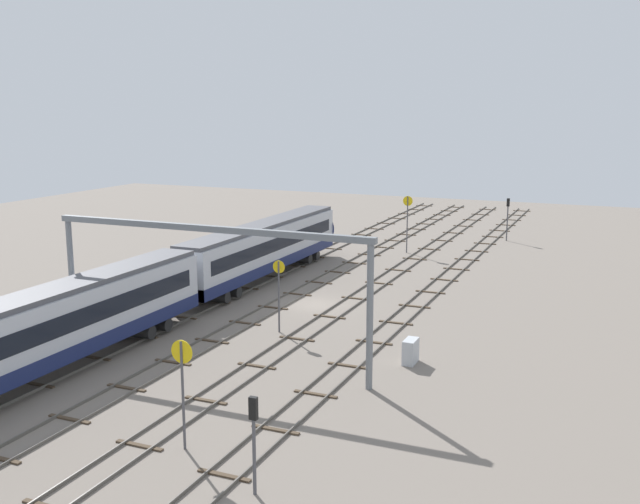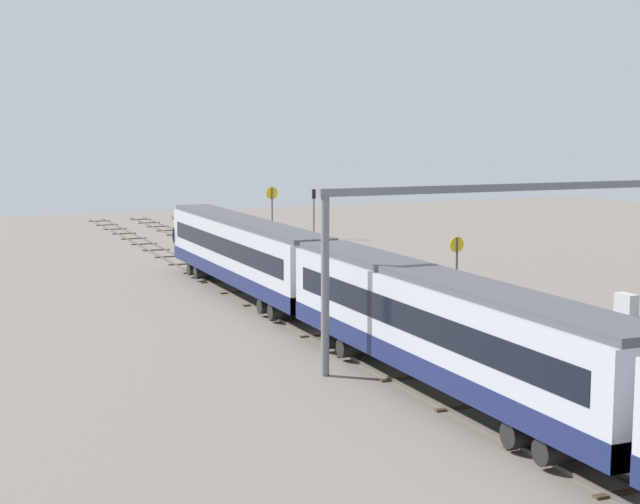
% 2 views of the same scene
% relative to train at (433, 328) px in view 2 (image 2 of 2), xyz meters
% --- Properties ---
extents(ground_plane, '(136.52, 136.52, 0.00)m').
position_rel_train_xyz_m(ground_plane, '(18.45, -7.18, -2.66)').
color(ground_plane, slate).
extents(track_near_foreground, '(120.52, 2.40, 0.16)m').
position_rel_train_xyz_m(track_near_foreground, '(18.45, -14.36, -2.59)').
color(track_near_foreground, '#59544C').
rests_on(track_near_foreground, ground).
extents(track_second_near, '(120.52, 2.40, 0.16)m').
position_rel_train_xyz_m(track_second_near, '(18.45, -9.57, -2.59)').
color(track_second_near, '#59544C').
rests_on(track_second_near, ground).
extents(track_middle, '(120.52, 2.40, 0.16)m').
position_rel_train_xyz_m(track_middle, '(18.45, -4.79, -2.59)').
color(track_middle, '#59544C').
rests_on(track_middle, ground).
extents(track_with_train, '(120.52, 2.40, 0.16)m').
position_rel_train_xyz_m(track_with_train, '(18.45, 0.00, -2.59)').
color(track_with_train, '#59544C').
rests_on(track_with_train, ground).
extents(train, '(75.20, 3.24, 4.80)m').
position_rel_train_xyz_m(train, '(0.00, 0.00, 0.00)').
color(train, '#B7BCC6').
rests_on(train, ground).
extents(overhead_gantry, '(0.40, 20.22, 8.16)m').
position_rel_train_xyz_m(overhead_gantry, '(4.09, -6.83, 3.62)').
color(overhead_gantry, slate).
rests_on(overhead_gantry, ground).
extents(speed_sign_near_foreground, '(0.14, 1.00, 5.83)m').
position_rel_train_xyz_m(speed_sign_near_foreground, '(40.51, -7.90, 1.16)').
color(speed_sign_near_foreground, '#4C4C51').
rests_on(speed_sign_near_foreground, ground).
extents(speed_sign_mid_trackside, '(0.14, 0.85, 4.85)m').
position_rel_train_xyz_m(speed_sign_mid_trackside, '(11.18, -7.85, 0.45)').
color(speed_sign_mid_trackside, '#4C4C51').
rests_on(speed_sign_mid_trackside, ground).
extents(signal_light_trackside_approach, '(0.31, 0.32, 4.76)m').
position_rel_train_xyz_m(signal_light_trackside_approach, '(51.48, -16.19, 0.45)').
color(signal_light_trackside_approach, '#4C4C51').
rests_on(signal_light_trackside_approach, ground).
extents(relay_cabinet, '(1.35, 0.68, 1.44)m').
position_rel_train_xyz_m(relay_cabinet, '(8.80, -17.53, -1.94)').
color(relay_cabinet, '#B2B7BC').
rests_on(relay_cabinet, ground).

